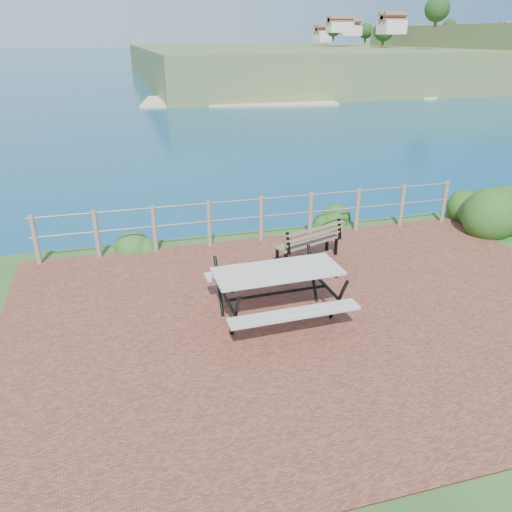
{
  "coord_description": "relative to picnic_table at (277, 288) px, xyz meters",
  "views": [
    {
      "loc": [
        -2.86,
        -6.52,
        4.17
      ],
      "look_at": [
        -0.79,
        0.94,
        0.75
      ],
      "focal_mm": 35.0,
      "sensor_mm": 36.0,
      "label": 1
    }
  ],
  "objects": [
    {
      "name": "shrub_lip_east",
      "position": [
        2.69,
        4.03,
        -0.53
      ],
      "size": [
        0.78,
        0.78,
        0.53
      ],
      "primitive_type": "ellipsoid",
      "color": "#154013",
      "rests_on": "ground"
    },
    {
      "name": "picnic_table",
      "position": [
        0.0,
        0.0,
        0.0
      ],
      "size": [
        2.0,
        1.71,
        0.83
      ],
      "rotation": [
        0.0,
        0.0,
        0.03
      ],
      "color": "#A09990",
      "rests_on": "ground"
    },
    {
      "name": "ground",
      "position": [
        0.67,
        -0.11,
        -0.53
      ],
      "size": [
        10.0,
        7.0,
        0.12
      ],
      "primitive_type": "cube",
      "color": "brown",
      "rests_on": "ground"
    },
    {
      "name": "safety_railing",
      "position": [
        0.67,
        3.24,
        0.04
      ],
      "size": [
        9.4,
        0.1,
        1.0
      ],
      "color": "#6B5B4C",
      "rests_on": "ground"
    },
    {
      "name": "ocean",
      "position": [
        0.67,
        199.89,
        -0.53
      ],
      "size": [
        1200.0,
        1200.0,
        0.0
      ],
      "primitive_type": "plane",
      "color": "#126971",
      "rests_on": "ground"
    },
    {
      "name": "distant_bay",
      "position": [
        173.74,
        202.5,
        -2.06
      ],
      "size": [
        290.0,
        232.36,
        24.0
      ],
      "color": "#506633",
      "rests_on": "ground"
    },
    {
      "name": "shrub_right_front",
      "position": [
        5.89,
        1.88,
        -0.53
      ],
      "size": [
        1.6,
        1.6,
        2.26
      ],
      "primitive_type": "ellipsoid",
      "color": "#154013",
      "rests_on": "ground"
    },
    {
      "name": "park_bench",
      "position": [
        1.27,
        1.95,
        0.0
      ],
      "size": [
        1.47,
        0.82,
        0.81
      ],
      "rotation": [
        0.0,
        0.0,
        0.35
      ],
      "color": "brown",
      "rests_on": "ground"
    },
    {
      "name": "shrub_lip_west",
      "position": [
        -2.02,
        3.7,
        -0.53
      ],
      "size": [
        0.85,
        0.85,
        0.63
      ],
      "primitive_type": "ellipsoid",
      "color": "#1E5121",
      "rests_on": "ground"
    },
    {
      "name": "shrub_right_edge",
      "position": [
        5.87,
        3.11,
        -0.53
      ],
      "size": [
        0.99,
        0.99,
        1.42
      ],
      "primitive_type": "ellipsoid",
      "color": "#154013",
      "rests_on": "ground"
    }
  ]
}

